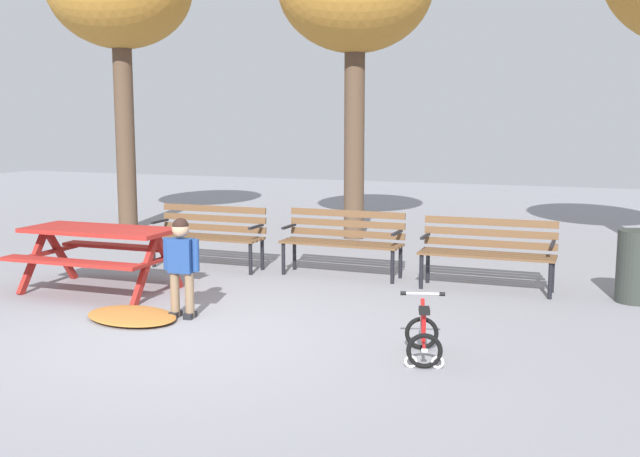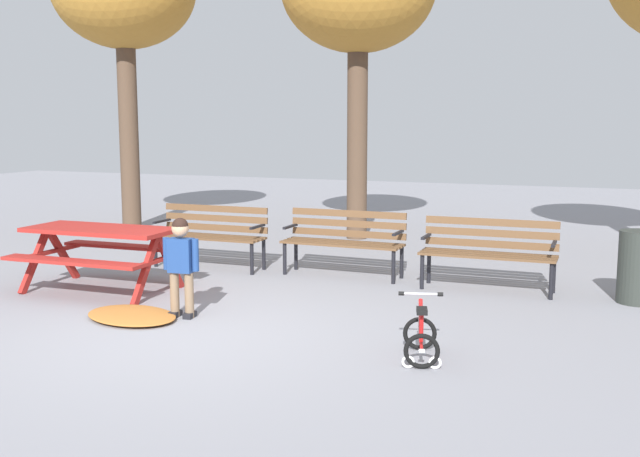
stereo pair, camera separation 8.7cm
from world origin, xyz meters
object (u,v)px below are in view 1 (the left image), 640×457
at_px(park_bench_right, 488,248).
at_px(child_standing, 181,260).
at_px(trash_bin, 637,266).
at_px(park_bench_far_left, 210,231).
at_px(park_bench_left, 343,237).
at_px(kids_bicycle, 423,336).
at_px(picnic_table, 100,242).

height_order(park_bench_right, child_standing, child_standing).
xyz_separation_m(child_standing, trash_bin, (4.40, 2.42, -0.21)).
bearing_deg(park_bench_far_left, trash_bin, -0.44).
bearing_deg(park_bench_left, kids_bicycle, -59.54).
xyz_separation_m(park_bench_far_left, trash_bin, (5.46, -0.04, -0.10)).
height_order(picnic_table, child_standing, child_standing).
bearing_deg(park_bench_far_left, park_bench_right, 0.07).
bearing_deg(park_bench_left, park_bench_far_left, -175.11).
distance_m(picnic_table, park_bench_left, 3.07).
distance_m(park_bench_far_left, park_bench_left, 1.91).
bearing_deg(trash_bin, park_bench_right, 178.39).
distance_m(kids_bicycle, trash_bin, 3.36).
distance_m(park_bench_far_left, kids_bicycle, 4.71).
distance_m(picnic_table, park_bench_right, 4.64).
bearing_deg(kids_bicycle, park_bench_right, 88.09).
xyz_separation_m(picnic_table, kids_bicycle, (4.19, -1.14, -0.39)).
relative_size(park_bench_right, child_standing, 1.54).
bearing_deg(child_standing, park_bench_far_left, 113.28).
height_order(park_bench_left, child_standing, child_standing).
xyz_separation_m(picnic_table, trash_bin, (5.95, 1.72, -0.19)).
xyz_separation_m(picnic_table, park_bench_right, (4.29, 1.76, -0.08)).
relative_size(park_bench_right, kids_bicycle, 2.58).
xyz_separation_m(park_bench_left, child_standing, (-0.84, -2.63, 0.10)).
xyz_separation_m(picnic_table, child_standing, (1.55, -0.71, 0.02)).
height_order(child_standing, trash_bin, child_standing).
height_order(park_bench_left, park_bench_right, same).
distance_m(child_standing, kids_bicycle, 2.71).
bearing_deg(trash_bin, picnic_table, -163.92).
distance_m(park_bench_left, child_standing, 2.76).
xyz_separation_m(park_bench_right, kids_bicycle, (-0.10, -2.90, -0.31)).
distance_m(picnic_table, child_standing, 1.71).
bearing_deg(picnic_table, park_bench_left, 38.74).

